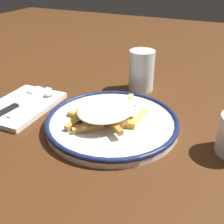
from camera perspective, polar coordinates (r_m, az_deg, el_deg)
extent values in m
plane|color=#462510|center=(0.61, 0.00, -2.97)|extent=(2.60, 2.60, 0.00)
cylinder|color=white|center=(0.61, 0.00, -2.32)|extent=(0.29, 0.29, 0.02)
torus|color=#15214B|center=(0.61, 0.00, -1.66)|extent=(0.29, 0.29, 0.01)
cube|color=#DFB458|center=(0.63, 3.38, 1.71)|extent=(0.03, 0.08, 0.01)
cube|color=gold|center=(0.60, 1.24, 0.30)|extent=(0.07, 0.01, 0.01)
cube|color=gold|center=(0.57, -5.00, -3.39)|extent=(0.05, 0.05, 0.01)
cube|color=gold|center=(0.61, -7.67, -1.37)|extent=(0.03, 0.08, 0.01)
cube|color=#F6BE5B|center=(0.61, 5.45, -1.14)|extent=(0.02, 0.08, 0.01)
cube|color=#E8A648|center=(0.59, 0.13, -1.03)|extent=(0.06, 0.04, 0.01)
cube|color=gold|center=(0.58, 0.90, -2.32)|extent=(0.08, 0.02, 0.01)
cube|color=#E7C15E|center=(0.60, 2.26, -0.21)|extent=(0.05, 0.08, 0.01)
cube|color=gold|center=(0.59, -0.79, -1.97)|extent=(0.08, 0.02, 0.01)
cube|color=#CA8C47|center=(0.58, -3.59, -2.59)|extent=(0.06, 0.07, 0.01)
cube|color=#D58A3B|center=(0.59, -4.88, -1.16)|extent=(0.04, 0.09, 0.01)
cube|color=#D48E43|center=(0.59, 2.03, -0.38)|extent=(0.04, 0.08, 0.01)
cube|color=#F5C85D|center=(0.60, -3.71, -0.32)|extent=(0.04, 0.06, 0.01)
cube|color=#E5B259|center=(0.61, -1.06, 0.63)|extent=(0.07, 0.07, 0.01)
cube|color=#EBB053|center=(0.59, 0.14, -2.15)|extent=(0.08, 0.04, 0.01)
cube|color=gold|center=(0.62, -0.57, -0.34)|extent=(0.01, 0.07, 0.01)
cube|color=#F5B063|center=(0.60, -0.02, -1.34)|extent=(0.09, 0.06, 0.01)
cube|color=gold|center=(0.60, -0.88, -1.10)|extent=(0.01, 0.09, 0.01)
cube|color=#D5853F|center=(0.61, 0.46, -0.88)|extent=(0.04, 0.07, 0.01)
cube|color=gold|center=(0.61, -5.92, -1.10)|extent=(0.08, 0.02, 0.01)
cube|color=gold|center=(0.59, -7.33, -2.19)|extent=(0.02, 0.06, 0.01)
cube|color=#E4C957|center=(0.62, -1.87, 0.90)|extent=(0.09, 0.02, 0.01)
cube|color=gold|center=(0.62, -1.81, -0.24)|extent=(0.03, 0.08, 0.01)
cube|color=#C5832B|center=(0.56, -0.06, -2.17)|extent=(0.07, 0.07, 0.01)
ellipsoid|color=silver|center=(0.59, -1.10, 0.73)|extent=(0.14, 0.16, 0.01)
cube|color=#265933|center=(0.59, -0.07, 1.02)|extent=(0.00, 0.00, 0.00)
cube|color=#27591D|center=(0.59, 4.67, 1.32)|extent=(0.00, 0.00, 0.00)
cube|color=#226426|center=(0.55, -0.32, -1.22)|extent=(0.00, 0.00, 0.00)
cube|color=#266824|center=(0.63, -2.80, 2.90)|extent=(0.00, 0.00, 0.00)
cube|color=#317134|center=(0.57, -1.47, 0.41)|extent=(0.00, 0.00, 0.00)
cube|color=#225B28|center=(0.62, 3.63, 2.79)|extent=(0.00, 0.00, 0.00)
cube|color=#2F6A23|center=(0.59, -0.52, 0.96)|extent=(0.00, 0.00, 0.00)
cube|color=#376D31|center=(0.62, 0.82, 2.72)|extent=(0.00, 0.00, 0.00)
cube|color=silver|center=(0.72, -18.05, 1.21)|extent=(0.14, 0.20, 0.01)
cube|color=silver|center=(0.72, -21.06, 1.53)|extent=(0.02, 0.11, 0.01)
cube|color=silver|center=(0.78, -15.60, 4.40)|extent=(0.03, 0.05, 0.00)
cube|color=black|center=(0.68, -21.71, -0.11)|extent=(0.02, 0.09, 0.01)
cube|color=silver|center=(0.75, -15.71, 3.14)|extent=(0.03, 0.12, 0.00)
cube|color=silver|center=(0.69, -17.37, 0.83)|extent=(0.02, 0.10, 0.00)
ellipsoid|color=silver|center=(0.74, -12.79, 3.68)|extent=(0.02, 0.03, 0.01)
cylinder|color=silver|center=(0.78, 6.09, 8.50)|extent=(0.07, 0.07, 0.11)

